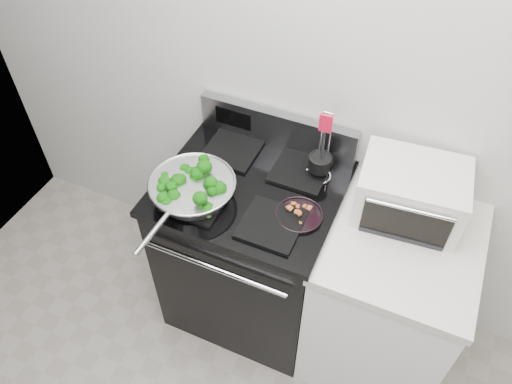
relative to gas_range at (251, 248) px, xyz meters
The scene contains 8 objects.
back_wall 0.97m from the gas_range, 48.22° to the left, with size 4.00×0.02×2.70m, color silver.
gas_range is the anchor object (origin of this frame).
counter 0.69m from the gas_range, ahead, with size 0.62×0.68×0.92m.
skillet 0.58m from the gas_range, 139.25° to the right, with size 0.37×0.59×0.08m.
broccoli_pile 0.60m from the gas_range, 139.64° to the right, with size 0.29×0.29×0.10m, color #053104, non-canonical shape.
bacon_plate 0.55m from the gas_range, 17.38° to the right, with size 0.20×0.20×0.04m.
utensil_holder 0.61m from the gas_range, 34.07° to the left, with size 0.11×0.11×0.35m.
toaster_oven 0.87m from the gas_range, 12.55° to the left, with size 0.44×0.35×0.24m.
Camera 1 is at (0.33, 0.04, 2.52)m, focal length 35.00 mm.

